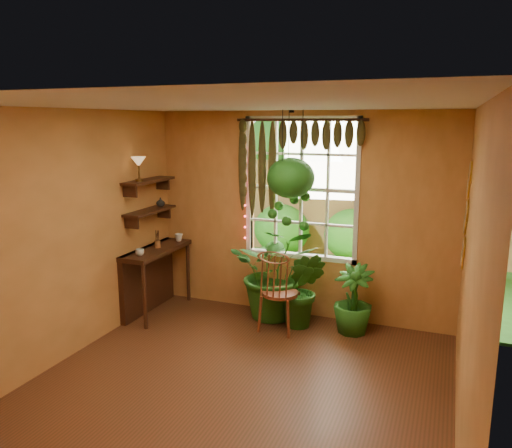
# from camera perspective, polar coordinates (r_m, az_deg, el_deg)

# --- Properties ---
(floor) EXTENTS (4.50, 4.50, 0.00)m
(floor) POSITION_cam_1_polar(r_m,az_deg,el_deg) (5.03, -3.03, -19.05)
(floor) COLOR #5C2C1A
(floor) RESTS_ON ground
(ceiling) EXTENTS (4.50, 4.50, 0.00)m
(ceiling) POSITION_cam_1_polar(r_m,az_deg,el_deg) (4.32, -3.42, 13.43)
(ceiling) COLOR silver
(ceiling) RESTS_ON wall_back
(wall_back) EXTENTS (4.00, 0.00, 4.00)m
(wall_back) POSITION_cam_1_polar(r_m,az_deg,el_deg) (6.54, 5.07, 0.94)
(wall_back) COLOR #CD8846
(wall_back) RESTS_ON floor
(wall_left) EXTENTS (0.00, 4.50, 4.50)m
(wall_left) POSITION_cam_1_polar(r_m,az_deg,el_deg) (5.61, -22.12, -1.72)
(wall_left) COLOR #CD8846
(wall_left) RESTS_ON floor
(wall_right) EXTENTS (0.00, 4.50, 4.50)m
(wall_right) POSITION_cam_1_polar(r_m,az_deg,el_deg) (4.11, 23.23, -6.55)
(wall_right) COLOR #CD8846
(wall_right) RESTS_ON floor
(window) EXTENTS (1.52, 0.10, 1.86)m
(window) POSITION_cam_1_polar(r_m,az_deg,el_deg) (6.52, 5.21, 4.01)
(window) COLOR white
(window) RESTS_ON wall_back
(valance_vine) EXTENTS (1.70, 0.12, 1.10)m
(valance_vine) POSITION_cam_1_polar(r_m,az_deg,el_deg) (6.37, 4.25, 9.06)
(valance_vine) COLOR #391C0F
(valance_vine) RESTS_ON window
(string_lights) EXTENTS (0.03, 0.03, 1.54)m
(string_lights) POSITION_cam_1_polar(r_m,az_deg,el_deg) (6.68, -1.29, 4.68)
(string_lights) COLOR #FF2633
(string_lights) RESTS_ON window
(wall_plates) EXTENTS (0.04, 0.32, 1.10)m
(wall_plates) POSITION_cam_1_polar(r_m,az_deg,el_deg) (5.80, 22.83, 0.67)
(wall_plates) COLOR beige
(wall_plates) RESTS_ON wall_right
(counter_ledge) EXTENTS (0.40, 1.20, 0.90)m
(counter_ledge) POSITION_cam_1_polar(r_m,az_deg,el_deg) (6.96, -11.96, -5.39)
(counter_ledge) COLOR #391C0F
(counter_ledge) RESTS_ON floor
(shelf_lower) EXTENTS (0.25, 0.90, 0.04)m
(shelf_lower) POSITION_cam_1_polar(r_m,az_deg,el_deg) (6.74, -12.02, 1.48)
(shelf_lower) COLOR #391C0F
(shelf_lower) RESTS_ON wall_left
(shelf_upper) EXTENTS (0.25, 0.90, 0.04)m
(shelf_upper) POSITION_cam_1_polar(r_m,az_deg,el_deg) (6.68, -12.17, 4.85)
(shelf_upper) COLOR #391C0F
(shelf_upper) RESTS_ON wall_left
(backyard) EXTENTS (14.00, 10.00, 12.00)m
(backyard) POSITION_cam_1_polar(r_m,az_deg,el_deg) (10.98, 13.23, 4.69)
(backyard) COLOR #235117
(backyard) RESTS_ON ground
(windsor_chair) EXTENTS (0.49, 0.51, 1.21)m
(windsor_chair) POSITION_cam_1_polar(r_m,az_deg,el_deg) (6.26, 2.65, -9.06)
(windsor_chair) COLOR maroon
(windsor_chair) RESTS_ON floor
(potted_plant_left) EXTENTS (1.33, 1.22, 1.26)m
(potted_plant_left) POSITION_cam_1_polar(r_m,az_deg,el_deg) (6.57, 2.33, -5.43)
(potted_plant_left) COLOR #1C4813
(potted_plant_left) RESTS_ON floor
(potted_plant_mid) EXTENTS (0.57, 0.46, 1.00)m
(potted_plant_mid) POSITION_cam_1_polar(r_m,az_deg,el_deg) (6.32, 5.34, -7.46)
(potted_plant_mid) COLOR #1C4813
(potted_plant_mid) RESTS_ON floor
(potted_plant_right) EXTENTS (0.56, 0.56, 0.86)m
(potted_plant_right) POSITION_cam_1_polar(r_m,az_deg,el_deg) (6.27, 11.04, -8.44)
(potted_plant_right) COLOR #1C4813
(potted_plant_right) RESTS_ON floor
(hanging_basket) EXTENTS (0.60, 0.60, 1.49)m
(hanging_basket) POSITION_cam_1_polar(r_m,az_deg,el_deg) (6.23, 3.98, 4.75)
(hanging_basket) COLOR black
(hanging_basket) RESTS_ON ceiling
(cup_a) EXTENTS (0.13, 0.13, 0.09)m
(cup_a) POSITION_cam_1_polar(r_m,az_deg,el_deg) (6.46, -13.13, -3.17)
(cup_a) COLOR silver
(cup_a) RESTS_ON counter_ledge
(cup_b) EXTENTS (0.12, 0.12, 0.10)m
(cup_b) POSITION_cam_1_polar(r_m,az_deg,el_deg) (7.13, -8.82, -1.53)
(cup_b) COLOR beige
(cup_b) RESTS_ON counter_ledge
(brush_jar) EXTENTS (0.08, 0.08, 0.30)m
(brush_jar) POSITION_cam_1_polar(r_m,az_deg,el_deg) (6.81, -11.21, -1.70)
(brush_jar) COLOR brown
(brush_jar) RESTS_ON counter_ledge
(shelf_vase) EXTENTS (0.15, 0.15, 0.12)m
(shelf_vase) POSITION_cam_1_polar(r_m,az_deg,el_deg) (6.94, -10.86, 2.47)
(shelf_vase) COLOR #B2AD99
(shelf_vase) RESTS_ON shelf_lower
(tiffany_lamp) EXTENTS (0.19, 0.19, 0.31)m
(tiffany_lamp) POSITION_cam_1_polar(r_m,az_deg,el_deg) (6.46, -13.28, 6.77)
(tiffany_lamp) COLOR brown
(tiffany_lamp) RESTS_ON shelf_upper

